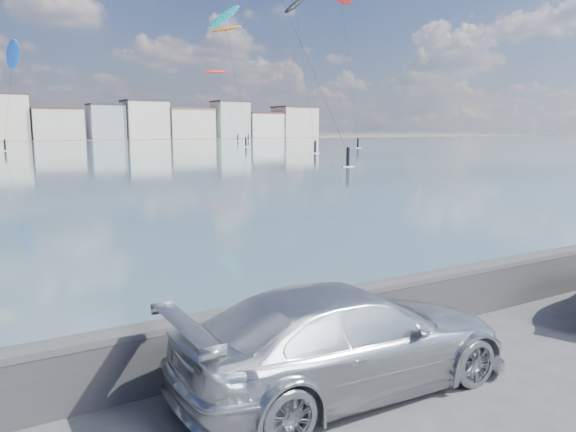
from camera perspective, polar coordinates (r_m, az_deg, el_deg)
name	(u,v)px	position (r m, az deg, el deg)	size (l,w,h in m)	color
seawall	(277,328)	(9.49, -1.13, -11.26)	(400.00, 0.36, 1.08)	#28282B
car_silver	(346,338)	(8.55, 5.92, -12.25)	(2.17, 5.34, 1.55)	silver
kitesurfer_1	(224,19)	(130.75, -6.49, 19.23)	(6.91, 18.06, 30.71)	#19BFBF
kitesurfer_2	(13,57)	(112.92, -26.18, 14.34)	(4.92, 10.96, 19.35)	blue
kitesurfer_4	(226,30)	(176.95, -6.28, 18.23)	(8.51, 13.11, 34.27)	orange
kitesurfer_10	(295,7)	(94.23, 0.77, 20.45)	(7.46, 11.55, 25.58)	black
kitesurfer_11	(216,72)	(176.96, -7.33, 14.27)	(8.99, 17.39, 21.59)	red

